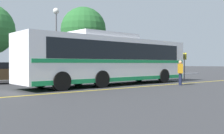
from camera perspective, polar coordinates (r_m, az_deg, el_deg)
name	(u,v)px	position (r m, az deg, el deg)	size (l,w,h in m)	color
ground_plane	(102,85)	(16.72, -2.26, -4.04)	(220.00, 220.00, 0.00)	#38383A
lane_strip_0	(135,87)	(15.53, 5.05, -4.40)	(0.20, 32.42, 0.01)	gold
curb_strip	(62,79)	(23.05, -10.81, -2.54)	(40.42, 0.36, 0.15)	#99999E
transit_bus	(112,59)	(17.12, -0.04, 1.84)	(12.84, 3.19, 3.34)	white
parked_car_1	(1,73)	(19.64, -22.95, -1.17)	(4.95, 1.89, 1.48)	#4C3823
parked_car_2	(83,72)	(22.47, -6.27, -1.04)	(4.50, 2.10, 1.35)	#9E9EA3
parked_car_3	(141,71)	(26.37, 6.35, -0.82)	(4.40, 2.23, 1.30)	maroon
pedestrian_0	(180,71)	(17.37, 14.64, -0.91)	(0.42, 0.47, 1.60)	#191E38
bus_stop_sign	(184,63)	(22.12, 15.48, 0.91)	(0.07, 0.40, 2.32)	#59595E
street_lamp	(56,26)	(24.18, -12.07, 8.75)	(0.54, 0.54, 6.37)	#59595E
tree_0	(83,30)	(29.79, -6.24, 8.06)	(5.06, 5.06, 7.72)	#513823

